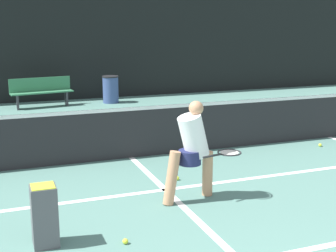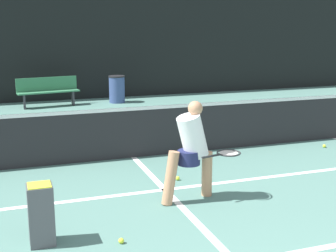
% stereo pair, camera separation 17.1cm
% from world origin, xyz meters
% --- Properties ---
extents(court_service_line, '(8.25, 0.10, 0.01)m').
position_xyz_m(court_service_line, '(0.00, 4.73, 0.00)').
color(court_service_line, white).
rests_on(court_service_line, ground).
extents(court_center_mark, '(0.10, 4.16, 0.01)m').
position_xyz_m(court_center_mark, '(0.00, 4.48, 0.00)').
color(court_center_mark, white).
rests_on(court_center_mark, ground).
extents(net, '(11.09, 0.09, 1.07)m').
position_xyz_m(net, '(0.00, 6.55, 0.51)').
color(net, slate).
rests_on(net, ground).
extents(fence_back, '(24.00, 0.06, 3.61)m').
position_xyz_m(fence_back, '(0.00, 13.65, 1.80)').
color(fence_back, black).
rests_on(fence_back, ground).
extents(player_practicing, '(1.20, 0.53, 1.42)m').
position_xyz_m(player_practicing, '(0.24, 4.26, 0.75)').
color(player_practicing, tan).
rests_on(player_practicing, ground).
extents(tennis_ball_scattered_2, '(0.07, 0.07, 0.07)m').
position_xyz_m(tennis_ball_scattered_2, '(3.80, 5.97, 0.03)').
color(tennis_ball_scattered_2, '#D1E033').
rests_on(tennis_ball_scattered_2, ground).
extents(tennis_ball_scattered_3, '(0.07, 0.07, 0.07)m').
position_xyz_m(tennis_ball_scattered_3, '(-1.03, 3.24, 0.03)').
color(tennis_ball_scattered_3, '#D1E033').
rests_on(tennis_ball_scattered_3, ground).
extents(tennis_ball_scattered_6, '(0.07, 0.07, 0.07)m').
position_xyz_m(tennis_ball_scattered_6, '(0.33, 5.08, 0.03)').
color(tennis_ball_scattered_6, '#D1E033').
rests_on(tennis_ball_scattered_6, ground).
extents(ball_hopper, '(0.28, 0.28, 0.71)m').
position_xyz_m(ball_hopper, '(-1.88, 3.54, 0.37)').
color(ball_hopper, '#4C4C51').
rests_on(ball_hopper, ground).
extents(courtside_bench, '(1.84, 0.64, 0.86)m').
position_xyz_m(courtside_bench, '(-0.99, 12.61, 0.48)').
color(courtside_bench, '#33724C').
rests_on(courtside_bench, ground).
extents(trash_bin, '(0.51, 0.51, 0.84)m').
position_xyz_m(trash_bin, '(1.09, 12.59, 0.42)').
color(trash_bin, '#384C7F').
rests_on(trash_bin, ground).
extents(parked_car, '(1.70, 4.39, 1.31)m').
position_xyz_m(parked_car, '(-0.98, 15.80, 0.56)').
color(parked_car, maroon).
rests_on(parked_car, ground).
extents(building_far, '(36.00, 2.40, 5.62)m').
position_xyz_m(building_far, '(0.00, 32.22, 2.81)').
color(building_far, gray).
rests_on(building_far, ground).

